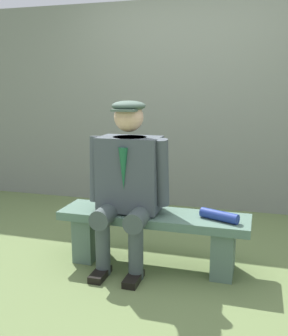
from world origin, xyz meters
TOP-DOWN VIEW (x-y plane):
  - ground_plane at (0.00, 0.00)m, footprint 30.00×30.00m
  - bench at (0.00, 0.00)m, footprint 1.47×0.38m
  - seated_man at (0.19, 0.05)m, footprint 0.64×0.59m
  - rolled_magazine at (-0.50, 0.03)m, footprint 0.30×0.18m
  - stadium_wall at (0.00, -1.72)m, footprint 12.00×0.24m

SIDE VIEW (x-z plane):
  - ground_plane at x=0.00m, z-range 0.00..0.00m
  - bench at x=0.00m, z-range 0.07..0.50m
  - rolled_magazine at x=-0.50m, z-range 0.42..0.50m
  - seated_man at x=0.19m, z-range 0.06..1.34m
  - stadium_wall at x=0.00m, z-range 0.00..2.31m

